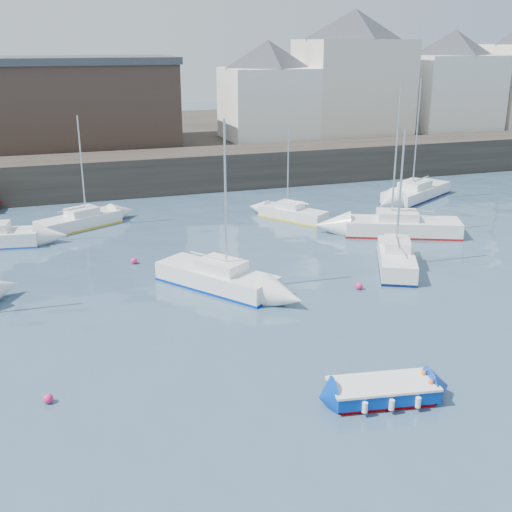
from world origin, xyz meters
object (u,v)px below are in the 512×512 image
object	(u,v)px
buoy_near	(49,403)
buoy_mid	(359,289)
sailboat_d	(402,226)
sailboat_f	(293,213)
sailboat_g	(416,192)
sailboat_h	(79,221)
sailboat_c	(396,258)
buoy_far	(134,264)
sailboat_b	(217,277)
blue_dinghy	(382,391)

from	to	relation	value
buoy_near	buoy_mid	distance (m)	16.09
sailboat_d	sailboat_f	xyz separation A→B (m)	(-5.20, 5.57, -0.12)
sailboat_g	buoy_mid	world-z (taller)	sailboat_g
sailboat_h	sailboat_c	bearing A→B (deg)	-40.88
buoy_mid	sailboat_g	bearing A→B (deg)	50.64
sailboat_c	sailboat_g	distance (m)	16.87
buoy_mid	buoy_near	bearing A→B (deg)	-157.73
buoy_mid	buoy_far	world-z (taller)	same
sailboat_c	buoy_near	world-z (taller)	sailboat_c
sailboat_b	sailboat_f	world-z (taller)	sailboat_b
sailboat_f	buoy_near	xyz separation A→B (m)	(-16.57, -19.32, -0.44)
sailboat_b	sailboat_d	xyz separation A→B (m)	(13.49, 5.19, 0.01)
sailboat_d	sailboat_g	size ratio (longest dim) A/B	1.01
sailboat_c	sailboat_f	distance (m)	11.18
sailboat_c	sailboat_d	distance (m)	6.54
sailboat_b	sailboat_g	world-z (taller)	sailboat_g
sailboat_g	sailboat_b	bearing A→B (deg)	-145.61
blue_dinghy	buoy_far	distance (m)	18.02
sailboat_f	sailboat_c	bearing A→B (deg)	-81.58
sailboat_f	buoy_mid	size ratio (longest dim) A/B	17.17
blue_dinghy	buoy_far	size ratio (longest dim) A/B	10.52
sailboat_h	blue_dinghy	bearing A→B (deg)	-71.71
sailboat_f	buoy_near	size ratio (longest dim) A/B	18.01
sailboat_b	sailboat_f	xyz separation A→B (m)	(8.28, 10.76, -0.10)
sailboat_g	sailboat_c	bearing A→B (deg)	-125.32
blue_dinghy	sailboat_g	world-z (taller)	sailboat_g
buoy_near	buoy_far	distance (m)	14.36
sailboat_d	buoy_far	bearing A→B (deg)	-179.23
blue_dinghy	sailboat_b	world-z (taller)	sailboat_b
sailboat_h	sailboat_d	bearing A→B (deg)	-22.82
buoy_far	sailboat_f	bearing A→B (deg)	26.36
sailboat_c	sailboat_f	bearing A→B (deg)	98.42
sailboat_c	buoy_mid	xyz separation A→B (m)	(-3.31, -2.16, -0.57)
sailboat_g	buoy_far	size ratio (longest dim) A/B	24.92
blue_dinghy	buoy_near	xyz separation A→B (m)	(-10.87, 3.47, -0.39)
sailboat_f	sailboat_g	distance (m)	11.71
sailboat_d	buoy_near	xyz separation A→B (m)	(-21.77, -13.74, -0.56)
sailboat_c	sailboat_g	size ratio (longest dim) A/B	0.81
sailboat_f	buoy_mid	xyz separation A→B (m)	(-1.67, -13.22, -0.44)
buoy_far	buoy_near	bearing A→B (deg)	-109.76
blue_dinghy	sailboat_f	bearing A→B (deg)	75.95
sailboat_b	sailboat_g	xyz separation A→B (m)	(19.67, 13.47, -0.03)
sailboat_b	buoy_mid	size ratio (longest dim) A/B	22.88
blue_dinghy	sailboat_g	distance (m)	30.69
blue_dinghy	sailboat_d	bearing A→B (deg)	57.64
buoy_far	buoy_mid	bearing A→B (deg)	-36.45
sailboat_g	buoy_far	bearing A→B (deg)	-159.78
blue_dinghy	sailboat_f	distance (m)	23.49
buoy_near	sailboat_b	bearing A→B (deg)	45.93
blue_dinghy	sailboat_d	xyz separation A→B (m)	(10.90, 17.21, 0.17)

